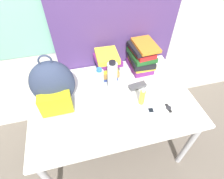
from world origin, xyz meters
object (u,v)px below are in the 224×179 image
object	(u,v)px
sunscreen_bottle	(142,97)
sports_bottle	(112,76)
book_stack_left	(107,64)
wristwatch	(169,108)
book_stack_center	(142,57)
cell_phone	(151,111)
backpack	(53,86)
sunglasses_case	(137,86)
water_bottle	(100,79)

from	to	relation	value
sunscreen_bottle	sports_bottle	bearing A→B (deg)	128.72
book_stack_left	wristwatch	size ratio (longest dim) A/B	3.08
book_stack_center	wristwatch	xyz separation A→B (m)	(0.05, -0.51, -0.13)
sunscreen_bottle	wristwatch	size ratio (longest dim) A/B	1.83
book_stack_left	cell_phone	bearing A→B (deg)	-66.00
book_stack_left	sports_bottle	distance (m)	0.18
cell_phone	wristwatch	xyz separation A→B (m)	(0.15, -0.01, -0.00)
backpack	book_stack_center	bearing A→B (deg)	16.55
wristwatch	sports_bottle	bearing A→B (deg)	138.22
book_stack_left	cell_phone	xyz separation A→B (m)	(0.22, -0.50, -0.11)
sunscreen_bottle	sunglasses_case	xyz separation A→B (m)	(0.03, 0.17, -0.06)
water_bottle	sports_bottle	xyz separation A→B (m)	(0.10, -0.03, 0.04)
backpack	sports_bottle	xyz separation A→B (m)	(0.46, 0.05, -0.05)
book_stack_left	water_bottle	xyz separation A→B (m)	(-0.10, -0.15, -0.02)
backpack	sports_bottle	world-z (taller)	backpack
backpack	water_bottle	bearing A→B (deg)	12.53
cell_phone	backpack	bearing A→B (deg)	158.21
sunscreen_bottle	cell_phone	bearing A→B (deg)	-67.45
book_stack_left	sunglasses_case	bearing A→B (deg)	-48.08
sports_bottle	sunglasses_case	world-z (taller)	sports_bottle
sports_bottle	cell_phone	world-z (taller)	sports_bottle
backpack	cell_phone	xyz separation A→B (m)	(0.68, -0.27, -0.18)
sports_bottle	sunglasses_case	size ratio (longest dim) A/B	1.79
book_stack_left	water_bottle	bearing A→B (deg)	-123.19
sunscreen_bottle	wristwatch	bearing A→B (deg)	-28.87
backpack	water_bottle	size ratio (longest dim) A/B	2.16
book_stack_left	book_stack_center	xyz separation A→B (m)	(0.33, 0.00, 0.02)
backpack	sunscreen_bottle	xyz separation A→B (m)	(0.64, -0.17, -0.11)
book_stack_left	cell_phone	world-z (taller)	book_stack_left
water_bottle	sunscreen_bottle	distance (m)	0.38
backpack	book_stack_left	distance (m)	0.52
sunglasses_case	wristwatch	distance (m)	0.32
wristwatch	water_bottle	bearing A→B (deg)	142.68
cell_phone	sunglasses_case	world-z (taller)	sunglasses_case
water_bottle	sports_bottle	world-z (taller)	sports_bottle
backpack	wristwatch	bearing A→B (deg)	-18.55
book_stack_center	wristwatch	size ratio (longest dim) A/B	3.30
backpack	cell_phone	size ratio (longest dim) A/B	4.86
sports_bottle	wristwatch	bearing A→B (deg)	-41.78
sunscreen_bottle	wristwatch	distance (m)	0.23
backpack	sports_bottle	bearing A→B (deg)	6.40
sunscreen_bottle	wristwatch	xyz separation A→B (m)	(0.19, -0.10, -0.07)
water_bottle	wristwatch	distance (m)	0.60
backpack	sports_bottle	size ratio (longest dim) A/B	1.60
backpack	cell_phone	distance (m)	0.75
book_stack_center	cell_phone	bearing A→B (deg)	-101.41
sunglasses_case	sunscreen_bottle	bearing A→B (deg)	-99.42
sports_bottle	cell_phone	size ratio (longest dim) A/B	3.04
sunscreen_bottle	cell_phone	size ratio (longest dim) A/B	1.75
backpack	water_bottle	xyz separation A→B (m)	(0.36, 0.08, -0.09)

